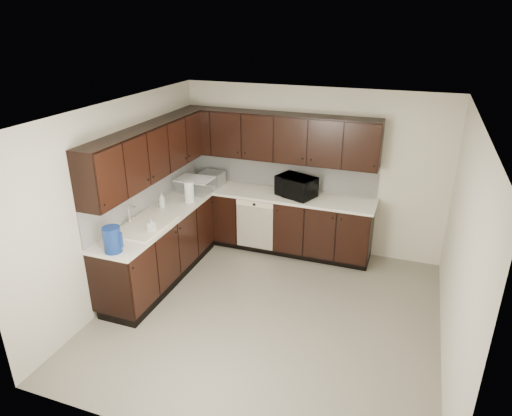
% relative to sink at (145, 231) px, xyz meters
% --- Properties ---
extents(floor, '(4.00, 4.00, 0.00)m').
position_rel_sink_xyz_m(floor, '(1.68, 0.01, -0.88)').
color(floor, gray).
rests_on(floor, ground).
extents(ceiling, '(4.00, 4.00, 0.00)m').
position_rel_sink_xyz_m(ceiling, '(1.68, 0.01, 1.62)').
color(ceiling, white).
rests_on(ceiling, wall_back).
extents(wall_back, '(4.00, 0.02, 2.50)m').
position_rel_sink_xyz_m(wall_back, '(1.68, 2.01, 0.37)').
color(wall_back, beige).
rests_on(wall_back, floor).
extents(wall_left, '(0.02, 4.00, 2.50)m').
position_rel_sink_xyz_m(wall_left, '(-0.32, 0.01, 0.37)').
color(wall_left, beige).
rests_on(wall_left, floor).
extents(wall_right, '(0.02, 4.00, 2.50)m').
position_rel_sink_xyz_m(wall_right, '(3.68, 0.01, 0.37)').
color(wall_right, beige).
rests_on(wall_right, floor).
extents(wall_front, '(4.00, 0.02, 2.50)m').
position_rel_sink_xyz_m(wall_front, '(1.68, -1.99, 0.37)').
color(wall_front, beige).
rests_on(wall_front, floor).
extents(lower_cabinets, '(3.00, 2.80, 0.90)m').
position_rel_sink_xyz_m(lower_cabinets, '(0.67, 1.12, -0.47)').
color(lower_cabinets, black).
rests_on(lower_cabinets, floor).
extents(countertop, '(3.03, 2.83, 0.04)m').
position_rel_sink_xyz_m(countertop, '(0.67, 1.12, 0.04)').
color(countertop, white).
rests_on(countertop, lower_cabinets).
extents(backsplash, '(3.00, 2.80, 0.48)m').
position_rel_sink_xyz_m(backsplash, '(0.46, 1.33, 0.30)').
color(backsplash, beige).
rests_on(backsplash, countertop).
extents(upper_cabinets, '(3.00, 2.80, 0.70)m').
position_rel_sink_xyz_m(upper_cabinets, '(0.58, 1.22, 0.89)').
color(upper_cabinets, black).
rests_on(upper_cabinets, wall_back).
extents(dishwasher, '(0.58, 0.04, 0.78)m').
position_rel_sink_xyz_m(dishwasher, '(0.98, 1.42, -0.33)').
color(dishwasher, beige).
rests_on(dishwasher, lower_cabinets).
extents(sink, '(0.54, 0.82, 0.42)m').
position_rel_sink_xyz_m(sink, '(0.00, 0.00, 0.00)').
color(sink, beige).
rests_on(sink, countertop).
extents(microwave, '(0.65, 0.54, 0.30)m').
position_rel_sink_xyz_m(microwave, '(1.53, 1.69, 0.21)').
color(microwave, black).
rests_on(microwave, countertop).
extents(soap_bottle_a, '(0.09, 0.09, 0.18)m').
position_rel_sink_xyz_m(soap_bottle_a, '(0.17, -0.09, 0.15)').
color(soap_bottle_a, gray).
rests_on(soap_bottle_a, countertop).
extents(soap_bottle_b, '(0.10, 0.10, 0.23)m').
position_rel_sink_xyz_m(soap_bottle_b, '(-0.11, 0.64, 0.17)').
color(soap_bottle_b, gray).
rests_on(soap_bottle_b, countertop).
extents(toaster_oven, '(0.37, 0.29, 0.22)m').
position_rel_sink_xyz_m(toaster_oven, '(0.16, 1.71, 0.17)').
color(toaster_oven, '#BCBCBE').
rests_on(toaster_oven, countertop).
extents(storage_bin, '(0.55, 0.44, 0.20)m').
position_rel_sink_xyz_m(storage_bin, '(0.03, 1.36, 0.16)').
color(storage_bin, silver).
rests_on(storage_bin, countertop).
extents(blue_pitcher, '(0.23, 0.23, 0.30)m').
position_rel_sink_xyz_m(blue_pitcher, '(0.04, -0.69, 0.21)').
color(blue_pitcher, navy).
rests_on(blue_pitcher, countertop).
extents(teal_tumbler, '(0.09, 0.09, 0.19)m').
position_rel_sink_xyz_m(teal_tumbler, '(0.15, 1.03, 0.15)').
color(teal_tumbler, '#0C868C').
rests_on(teal_tumbler, countertop).
extents(paper_towel_roll, '(0.18, 0.18, 0.30)m').
position_rel_sink_xyz_m(paper_towel_roll, '(0.15, 0.96, 0.21)').
color(paper_towel_roll, white).
rests_on(paper_towel_roll, countertop).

